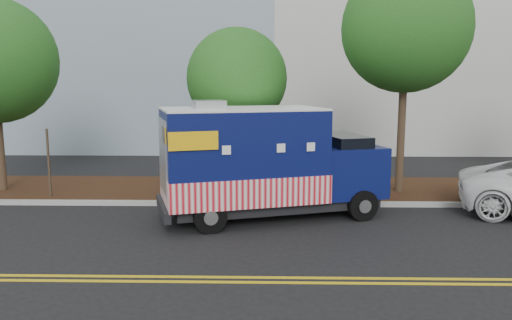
{
  "coord_description": "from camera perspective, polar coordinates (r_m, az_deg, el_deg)",
  "views": [
    {
      "loc": [
        1.61,
        -14.03,
        3.94
      ],
      "look_at": [
        1.3,
        0.6,
        1.61
      ],
      "focal_mm": 35.0,
      "sensor_mm": 36.0,
      "label": 1
    }
  ],
  "objects": [
    {
      "name": "tree_c",
      "position": [
        17.66,
        16.76,
        14.19
      ],
      "size": [
        4.25,
        4.25,
        7.77
      ],
      "color": "#38281C",
      "rests_on": "ground"
    },
    {
      "name": "mulch_strip",
      "position": [
        18.02,
        -3.95,
        -3.35
      ],
      "size": [
        120.0,
        4.0,
        0.15
      ],
      "primitive_type": "cube",
      "color": "black",
      "rests_on": "ground"
    },
    {
      "name": "tree_b",
      "position": [
        16.96,
        -2.21,
        9.26
      ],
      "size": [
        3.37,
        3.37,
        5.7
      ],
      "color": "#38281C",
      "rests_on": "ground"
    },
    {
      "name": "curb",
      "position": [
        15.99,
        -4.62,
        -4.96
      ],
      "size": [
        120.0,
        0.18,
        0.15
      ],
      "primitive_type": "cube",
      "color": "#9E9E99",
      "rests_on": "ground"
    },
    {
      "name": "sign_post",
      "position": [
        17.69,
        -22.59,
        -0.55
      ],
      "size": [
        0.06,
        0.06,
        2.4
      ],
      "primitive_type": "cube",
      "color": "#473828",
      "rests_on": "ground"
    },
    {
      "name": "food_truck",
      "position": [
        14.29,
        0.65,
        -0.59
      ],
      "size": [
        6.85,
        4.11,
        3.41
      ],
      "rotation": [
        0.0,
        0.0,
        0.3
      ],
      "color": "black",
      "rests_on": "ground"
    },
    {
      "name": "centerline_near",
      "position": [
        10.48,
        -7.93,
        -13.09
      ],
      "size": [
        120.0,
        0.1,
        0.01
      ],
      "primitive_type": "cube",
      "color": "gold",
      "rests_on": "ground"
    },
    {
      "name": "ground",
      "position": [
        14.66,
        -5.17,
        -6.57
      ],
      "size": [
        120.0,
        120.0,
        0.0
      ],
      "primitive_type": "plane",
      "color": "black",
      "rests_on": "ground"
    },
    {
      "name": "centerline_far",
      "position": [
        10.25,
        -8.15,
        -13.61
      ],
      "size": [
        120.0,
        0.1,
        0.01
      ],
      "primitive_type": "cube",
      "color": "gold",
      "rests_on": "ground"
    }
  ]
}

